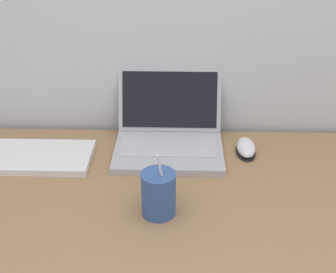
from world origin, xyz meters
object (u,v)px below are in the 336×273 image
laptop (169,127)px  computer_mouse (246,148)px  drink_cup (158,193)px  external_keyboard (17,157)px

laptop → computer_mouse: laptop is taller
laptop → computer_mouse: size_ratio=2.85×
drink_cup → external_keyboard: bearing=150.9°
laptop → computer_mouse: (0.23, -0.04, -0.04)m
drink_cup → computer_mouse: drink_cup is taller
drink_cup → computer_mouse: (0.25, 0.29, -0.04)m
drink_cup → external_keyboard: 0.49m
laptop → external_keyboard: (-0.44, -0.10, -0.05)m
computer_mouse → external_keyboard: (-0.67, -0.06, -0.01)m
drink_cup → external_keyboard: size_ratio=0.41×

